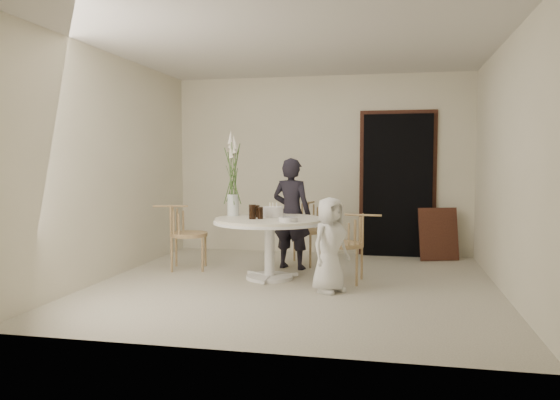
% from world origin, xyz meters
% --- Properties ---
extents(ground, '(4.50, 4.50, 0.00)m').
position_xyz_m(ground, '(0.00, 0.00, 0.00)').
color(ground, beige).
rests_on(ground, ground).
extents(room_shell, '(4.50, 4.50, 4.50)m').
position_xyz_m(room_shell, '(0.00, 0.00, 1.62)').
color(room_shell, silver).
rests_on(room_shell, ground).
extents(doorway, '(1.00, 0.10, 2.10)m').
position_xyz_m(doorway, '(1.15, 2.19, 1.05)').
color(doorway, black).
rests_on(doorway, ground).
extents(door_trim, '(1.12, 0.03, 2.22)m').
position_xyz_m(door_trim, '(1.15, 2.23, 1.11)').
color(door_trim, '#522C1C').
rests_on(door_trim, ground).
extents(table, '(1.33, 1.33, 0.73)m').
position_xyz_m(table, '(-0.35, 0.25, 0.62)').
color(table, white).
rests_on(table, ground).
extents(picture_frame, '(0.59, 0.34, 0.75)m').
position_xyz_m(picture_frame, '(1.73, 1.95, 0.37)').
color(picture_frame, '#522C1C').
rests_on(picture_frame, ground).
extents(chair_far, '(0.53, 0.56, 0.85)m').
position_xyz_m(chair_far, '(-0.09, 1.35, 0.55)').
color(chair_far, tan).
rests_on(chair_far, ground).
extents(chair_right, '(0.51, 0.48, 0.81)m').
position_xyz_m(chair_right, '(0.64, 0.26, 0.52)').
color(chair_right, tan).
rests_on(chair_right, ground).
extents(chair_left, '(0.57, 0.54, 0.85)m').
position_xyz_m(chair_left, '(-1.63, 0.58, 0.55)').
color(chair_left, tan).
rests_on(chair_left, ground).
extents(girl, '(0.60, 0.47, 1.45)m').
position_xyz_m(girl, '(-0.21, 0.93, 0.72)').
color(girl, black).
rests_on(girl, ground).
extents(boy, '(0.55, 0.60, 1.02)m').
position_xyz_m(boy, '(0.43, -0.27, 0.51)').
color(boy, white).
rests_on(boy, ground).
extents(birthday_cake, '(0.26, 0.26, 0.17)m').
position_xyz_m(birthday_cake, '(-0.35, 0.42, 0.79)').
color(birthday_cake, silver).
rests_on(birthday_cake, table).
extents(cola_tumbler_a, '(0.09, 0.09, 0.17)m').
position_xyz_m(cola_tumbler_a, '(-0.53, 0.14, 0.82)').
color(cola_tumbler_a, black).
rests_on(cola_tumbler_a, table).
extents(cola_tumbler_b, '(0.08, 0.08, 0.14)m').
position_xyz_m(cola_tumbler_b, '(-0.44, 0.14, 0.80)').
color(cola_tumbler_b, black).
rests_on(cola_tumbler_b, table).
extents(cola_tumbler_c, '(0.09, 0.09, 0.17)m').
position_xyz_m(cola_tumbler_c, '(-0.52, 0.11, 0.82)').
color(cola_tumbler_c, black).
rests_on(cola_tumbler_c, table).
extents(cola_tumbler_d, '(0.08, 0.08, 0.15)m').
position_xyz_m(cola_tumbler_d, '(-0.52, 0.33, 0.80)').
color(cola_tumbler_d, black).
rests_on(cola_tumbler_d, table).
extents(plate_stack, '(0.28, 0.28, 0.05)m').
position_xyz_m(plate_stack, '(-0.06, -0.09, 0.76)').
color(plate_stack, silver).
rests_on(plate_stack, table).
extents(flower_vase, '(0.14, 0.14, 1.06)m').
position_xyz_m(flower_vase, '(-0.86, 0.45, 1.23)').
color(flower_vase, silver).
rests_on(flower_vase, table).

